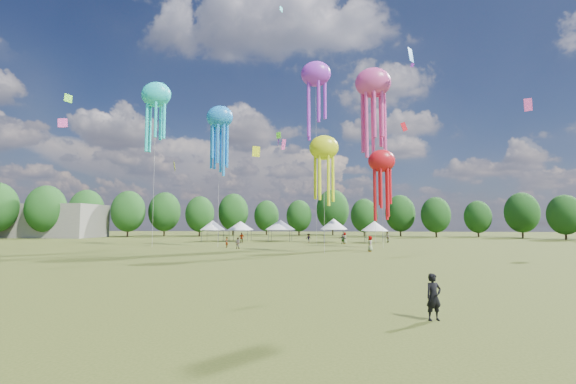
# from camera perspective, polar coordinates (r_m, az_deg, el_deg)

# --- Properties ---
(ground) EXTENTS (300.00, 300.00, 0.00)m
(ground) POSITION_cam_1_polar(r_m,az_deg,el_deg) (17.91, -8.44, -15.53)
(ground) COLOR #384416
(ground) RESTS_ON ground
(observer_main) EXTENTS (0.70, 0.58, 1.64)m
(observer_main) POSITION_cam_1_polar(r_m,az_deg,el_deg) (15.25, 20.43, -14.10)
(observer_main) COLOR black
(observer_main) RESTS_ON ground
(spectator_near) EXTENTS (0.86, 0.74, 1.52)m
(spectator_near) POSITION_cam_1_polar(r_m,az_deg,el_deg) (53.43, -7.33, -7.40)
(spectator_near) COLOR gray
(spectator_near) RESTS_ON ground
(spectators_far) EXTENTS (26.54, 23.92, 1.90)m
(spectators_far) POSITION_cam_1_polar(r_m,az_deg,el_deg) (65.19, 6.31, -6.78)
(spectators_far) COLOR gray
(spectators_far) RESTS_ON ground
(festival_tents) EXTENTS (34.90, 9.64, 4.29)m
(festival_tents) POSITION_cam_1_polar(r_m,az_deg,el_deg) (73.90, -0.42, -4.84)
(festival_tents) COLOR #47474C
(festival_tents) RESTS_ON ground
(show_kites) EXTENTS (37.84, 22.19, 29.17)m
(show_kites) POSITION_cam_1_polar(r_m,az_deg,el_deg) (61.29, 3.38, 11.46)
(show_kites) COLOR #1982E6
(show_kites) RESTS_ON ground
(small_kites) EXTENTS (70.48, 55.21, 44.72)m
(small_kites) POSITION_cam_1_polar(r_m,az_deg,el_deg) (63.90, 2.33, 20.11)
(small_kites) COLOR #1982E6
(small_kites) RESTS_ON ground
(treeline) EXTENTS (201.57, 95.24, 13.43)m
(treeline) POSITION_cam_1_polar(r_m,az_deg,el_deg) (80.02, 0.31, -2.35)
(treeline) COLOR #38281C
(treeline) RESTS_ON ground
(hangar) EXTENTS (40.00, 12.00, 8.00)m
(hangar) POSITION_cam_1_polar(r_m,az_deg,el_deg) (117.32, -34.47, -3.50)
(hangar) COLOR gray
(hangar) RESTS_ON ground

